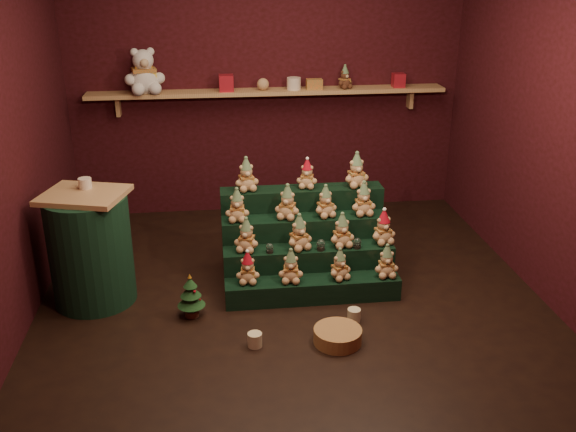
{
  "coord_description": "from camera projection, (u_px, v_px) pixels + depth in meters",
  "views": [
    {
      "loc": [
        -0.58,
        -4.55,
        2.57
      ],
      "look_at": [
        0.0,
        0.25,
        0.6
      ],
      "focal_mm": 40.0,
      "sensor_mm": 36.0,
      "label": 1
    }
  ],
  "objects": [
    {
      "name": "ground",
      "position": [
        291.0,
        296.0,
        5.22
      ],
      "size": [
        4.0,
        4.0,
        0.0
      ],
      "primitive_type": "plane",
      "color": "black",
      "rests_on": "ground"
    },
    {
      "name": "gift_tin_cream",
      "position": [
        294.0,
        84.0,
        6.43
      ],
      "size": [
        0.14,
        0.14,
        0.12
      ],
      "primitive_type": "cylinder",
      "color": "beige",
      "rests_on": "back_shelf"
    },
    {
      "name": "teddy_1",
      "position": [
        291.0,
        266.0,
        5.02
      ],
      "size": [
        0.21,
        0.2,
        0.27
      ],
      "primitive_type": null,
      "rotation": [
        0.0,
        0.0,
        -0.13
      ],
      "color": "tan",
      "rests_on": "riser_tier_front"
    },
    {
      "name": "right_wall",
      "position": [
        556.0,
        120.0,
        4.92
      ],
      "size": [
        0.1,
        4.0,
        2.8
      ],
      "primitive_type": "cube",
      "color": "black",
      "rests_on": "ground"
    },
    {
      "name": "table_ornament",
      "position": [
        85.0,
        183.0,
        4.9
      ],
      "size": [
        0.1,
        0.1,
        0.08
      ],
      "primitive_type": "cylinder",
      "color": "beige",
      "rests_on": "side_table"
    },
    {
      "name": "left_wall",
      "position": [
        0.0,
        137.0,
        4.46
      ],
      "size": [
        0.1,
        4.0,
        2.8
      ],
      "primitive_type": "cube",
      "color": "black",
      "rests_on": "ground"
    },
    {
      "name": "riser_tier_midback",
      "position": [
        305.0,
        246.0,
        5.47
      ],
      "size": [
        1.4,
        0.22,
        0.54
      ],
      "primitive_type": "cube",
      "color": "black",
      "rests_on": "ground"
    },
    {
      "name": "teddy_0",
      "position": [
        248.0,
        268.0,
        5.01
      ],
      "size": [
        0.2,
        0.18,
        0.26
      ],
      "primitive_type": null,
      "rotation": [
        0.0,
        0.0,
        -0.08
      ],
      "color": "tan",
      "rests_on": "riser_tier_front"
    },
    {
      "name": "white_bear",
      "position": [
        143.0,
        65.0,
        6.18
      ],
      "size": [
        0.45,
        0.42,
        0.55
      ],
      "primitive_type": null,
      "rotation": [
        0.0,
        0.0,
        0.21
      ],
      "color": "silver",
      "rests_on": "back_shelf"
    },
    {
      "name": "back_wall",
      "position": [
        267.0,
        79.0,
        6.58
      ],
      "size": [
        4.0,
        0.1,
        2.8
      ],
      "primitive_type": "cube",
      "color": "black",
      "rests_on": "ground"
    },
    {
      "name": "shelf_plush_ball",
      "position": [
        263.0,
        84.0,
        6.39
      ],
      "size": [
        0.12,
        0.12,
        0.12
      ],
      "primitive_type": "sphere",
      "color": "tan",
      "rests_on": "back_shelf"
    },
    {
      "name": "teddy_5",
      "position": [
        299.0,
        232.0,
        5.16
      ],
      "size": [
        0.27,
        0.26,
        0.29
      ],
      "primitive_type": null,
      "rotation": [
        0.0,
        0.0,
        0.41
      ],
      "color": "tan",
      "rests_on": "riser_tier_midfront"
    },
    {
      "name": "snow_globe_a",
      "position": [
        270.0,
        248.0,
        5.13
      ],
      "size": [
        0.06,
        0.06,
        0.08
      ],
      "color": "black",
      "rests_on": "riser_tier_midfront"
    },
    {
      "name": "teddy_7",
      "position": [
        383.0,
        227.0,
        5.26
      ],
      "size": [
        0.24,
        0.22,
        0.28
      ],
      "primitive_type": null,
      "rotation": [
        0.0,
        0.0,
        0.22
      ],
      "color": "tan",
      "rests_on": "riser_tier_midfront"
    },
    {
      "name": "mug_left",
      "position": [
        255.0,
        340.0,
        4.53
      ],
      "size": [
        0.1,
        0.1,
        0.1
      ],
      "primitive_type": "cylinder",
      "color": "beige",
      "rests_on": "ground"
    },
    {
      "name": "back_shelf",
      "position": [
        268.0,
        92.0,
        6.45
      ],
      "size": [
        3.6,
        0.26,
        0.24
      ],
      "color": "tan",
      "rests_on": "ground"
    },
    {
      "name": "snow_globe_c",
      "position": [
        357.0,
        243.0,
        5.2
      ],
      "size": [
        0.07,
        0.07,
        0.09
      ],
      "color": "black",
      "rests_on": "riser_tier_midfront"
    },
    {
      "name": "teddy_3",
      "position": [
        387.0,
        261.0,
        5.11
      ],
      "size": [
        0.19,
        0.17,
        0.27
      ],
      "primitive_type": null,
      "rotation": [
        0.0,
        0.0,
        -0.01
      ],
      "color": "tan",
      "rests_on": "riser_tier_front"
    },
    {
      "name": "snow_globe_b",
      "position": [
        321.0,
        245.0,
        5.17
      ],
      "size": [
        0.07,
        0.07,
        0.09
      ],
      "color": "black",
      "rests_on": "riser_tier_midfront"
    },
    {
      "name": "teddy_12",
      "position": [
        246.0,
        174.0,
        5.4
      ],
      "size": [
        0.23,
        0.22,
        0.28
      ],
      "primitive_type": null,
      "rotation": [
        0.0,
        0.0,
        0.19
      ],
      "color": "tan",
      "rests_on": "riser_tier_back"
    },
    {
      "name": "gift_tin_red_a",
      "position": [
        226.0,
        83.0,
        6.35
      ],
      "size": [
        0.14,
        0.14,
        0.16
      ],
      "primitive_type": "cube",
      "color": "#AF1A29",
      "rests_on": "back_shelf"
    },
    {
      "name": "scarf_gift_box",
      "position": [
        314.0,
        84.0,
        6.46
      ],
      "size": [
        0.16,
        0.1,
        0.1
      ],
      "primitive_type": "cube",
      "color": "#DE5B1F",
      "rests_on": "back_shelf"
    },
    {
      "name": "side_table",
      "position": [
        91.0,
        248.0,
        5.0
      ],
      "size": [
        0.71,
        0.64,
        0.92
      ],
      "rotation": [
        0.0,
        0.0,
        -0.28
      ],
      "color": "tan",
      "rests_on": "ground"
    },
    {
      "name": "mini_christmas_tree",
      "position": [
        191.0,
        296.0,
        4.86
      ],
      "size": [
        0.21,
        0.21,
        0.36
      ],
      "rotation": [
        0.0,
        0.0,
        -0.1
      ],
      "color": "#482619",
      "rests_on": "ground"
    },
    {
      "name": "brown_bear",
      "position": [
        345.0,
        77.0,
        6.46
      ],
      "size": [
        0.21,
        0.21,
        0.23
      ],
      "primitive_type": null,
      "rotation": [
        0.0,
        0.0,
        0.48
      ],
      "color": "#512C1B",
      "rests_on": "back_shelf"
    },
    {
      "name": "teddy_11",
      "position": [
        364.0,
        199.0,
        5.37
      ],
      "size": [
        0.22,
        0.2,
        0.29
      ],
      "primitive_type": null,
      "rotation": [
        0.0,
        0.0,
        0.07
      ],
      "color": "tan",
      "rests_on": "riser_tier_midback"
    },
    {
      "name": "teddy_9",
      "position": [
        288.0,
        202.0,
        5.29
      ],
      "size": [
        0.26,
        0.25,
        0.29
      ],
      "primitive_type": null,
      "rotation": [
        0.0,
        0.0,
        -0.39
      ],
      "color": "tan",
      "rests_on": "riser_tier_midback"
    },
    {
      "name": "teddy_6",
      "position": [
        342.0,
        230.0,
        5.2
      ],
      "size": [
        0.24,
        0.22,
        0.28
      ],
      "primitive_type": null,
      "rotation": [
        0.0,
        0.0,
        0.2
      ],
      "color": "tan",
      "rests_on": "riser_tier_midfront"
    },
    {
      "name": "teddy_14",
      "position": [
        356.0,
        170.0,
        5.48
      ],
      "size": [
        0.24,
        0.23,
        0.3
      ],
      "primitive_type": null,
      "rotation": [
        0.0,
        0.0,
        0.18
      ],
      "color": "tan",
      "rests_on": "riser_tier_back"
    },
    {
      "name": "teddy_10",
      "position": [
        325.0,
        201.0,
        5.33
      ],
      "size": [
        0.24,
        0.23,
        0.27
      ],
      "primitive_type": null,
      "rotation": [
        0.0,
        0.0,
        0.34
      ],
      "color": "tan",
      "rests_on": "riser_tier_midback"
    },
    {
      "name": "riser_tier_front",
      "position": [
        313.0,
        290.0,
        5.13
      ],
      "size": [
        1.4,
        0.22,
        0.18
      ],
      "primitive_type": "cube",
      "color": "black",
      "rests_on": "ground"
    },
    {
      "name": "teddy_13",
      "position": [
        307.0,
        174.0,
        5.47
      ],
      "size": [
        0.21,
        0.2,
        0.25
      ],
      "primitive_type": null,
      "rotation": [
        0.0,
        0.0,
        -0.26
      ],
      "color": "tan",
      "rests_on": "riser_tier_back"
    },
    {
      "name": "wicker_basket",
      "position": [
        338.0,
        336.0,
        4.57
      ],
      "size": [
        0.41,
        0.41,
        0.11
      ],
      "primitive_type": "cylinder",
      "rotation": [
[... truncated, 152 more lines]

